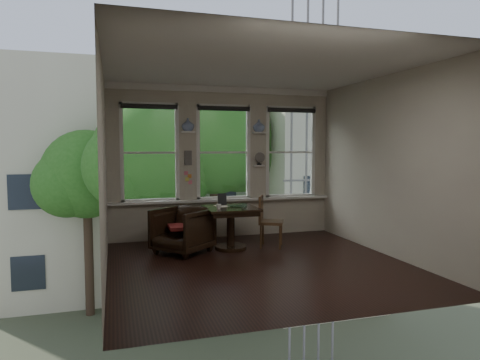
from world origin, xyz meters
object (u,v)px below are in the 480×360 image
object	(u,v)px
table	(231,228)
armchair_left	(182,230)
laptop	(237,207)
mug	(219,207)
side_chair_right	(271,222)

from	to	relation	value
table	armchair_left	distance (m)	0.86
laptop	mug	world-z (taller)	mug
side_chair_right	laptop	size ratio (longest dim) A/B	2.81
table	armchair_left	bearing A→B (deg)	-178.08
side_chair_right	mug	size ratio (longest dim) A/B	9.88
armchair_left	table	bearing A→B (deg)	51.06
armchair_left	mug	xyz separation A→B (m)	(0.60, -0.15, 0.40)
laptop	side_chair_right	bearing A→B (deg)	26.82
armchair_left	laptop	size ratio (longest dim) A/B	2.61
table	mug	xyz separation A→B (m)	(-0.26, -0.18, 0.42)
armchair_left	mug	bearing A→B (deg)	35.14
laptop	table	bearing A→B (deg)	175.87
side_chair_right	laptop	xyz separation A→B (m)	(-0.65, -0.02, 0.30)
laptop	mug	bearing A→B (deg)	-135.63
armchair_left	side_chair_right	world-z (taller)	side_chair_right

